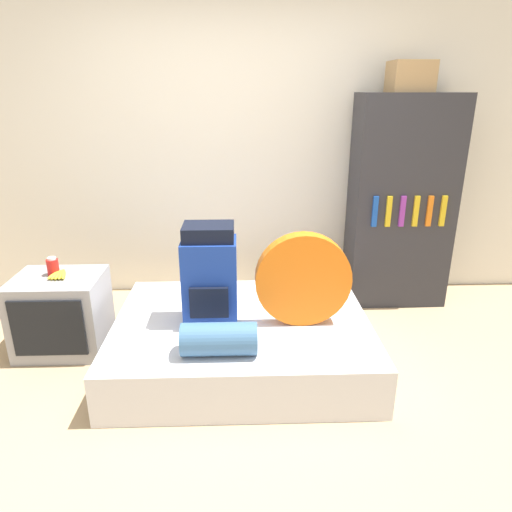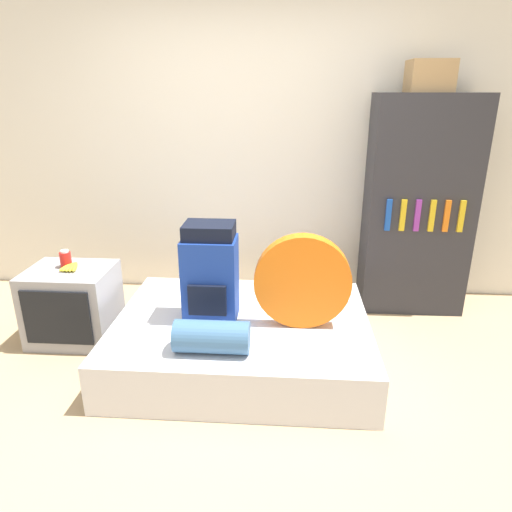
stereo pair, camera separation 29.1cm
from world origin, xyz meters
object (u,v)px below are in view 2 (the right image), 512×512
(backpack, at_px, (210,274))
(tent_bag, at_px, (302,281))
(bookshelf, at_px, (418,207))
(cardboard_box, at_px, (430,76))
(canister, at_px, (66,259))
(television, at_px, (73,304))
(sleeping_roll, at_px, (212,337))

(backpack, bearing_deg, tent_bag, -5.39)
(bookshelf, distance_m, cardboard_box, 0.99)
(canister, bearing_deg, television, -58.87)
(canister, bearing_deg, bookshelf, 14.77)
(backpack, relative_size, tent_bag, 1.07)
(backpack, xyz_separation_m, canister, (-1.10, 0.26, -0.02))
(backpack, xyz_separation_m, television, (-1.08, 0.21, -0.36))
(backpack, height_order, bookshelf, bookshelf)
(tent_bag, height_order, television, tent_bag)
(television, bearing_deg, cardboard_box, 16.29)
(television, xyz_separation_m, cardboard_box, (2.59, 0.76, 1.59))
(sleeping_roll, relative_size, television, 0.73)
(sleeping_roll, height_order, canister, canister)
(sleeping_roll, height_order, television, television)
(sleeping_roll, height_order, cardboard_box, cardboard_box)
(backpack, xyz_separation_m, cardboard_box, (1.52, 0.97, 1.23))
(backpack, xyz_separation_m, tent_bag, (0.60, -0.06, -0.01))
(sleeping_roll, bearing_deg, cardboard_box, 43.92)
(tent_bag, xyz_separation_m, television, (-1.67, 0.27, -0.35))
(backpack, relative_size, bookshelf, 0.37)
(television, xyz_separation_m, bookshelf, (2.63, 0.75, 0.60))
(backpack, bearing_deg, television, 168.76)
(sleeping_roll, xyz_separation_m, television, (-1.15, 0.64, -0.14))
(tent_bag, bearing_deg, television, 170.83)
(tent_bag, xyz_separation_m, sleeping_roll, (-0.53, -0.36, -0.21))
(backpack, relative_size, canister, 5.05)
(sleeping_roll, bearing_deg, tent_bag, 34.68)
(tent_bag, distance_m, cardboard_box, 1.85)
(backpack, bearing_deg, sleeping_roll, -80.38)
(canister, bearing_deg, tent_bag, -10.60)
(television, xyz_separation_m, canister, (-0.03, 0.05, 0.34))
(backpack, height_order, sleeping_roll, backpack)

